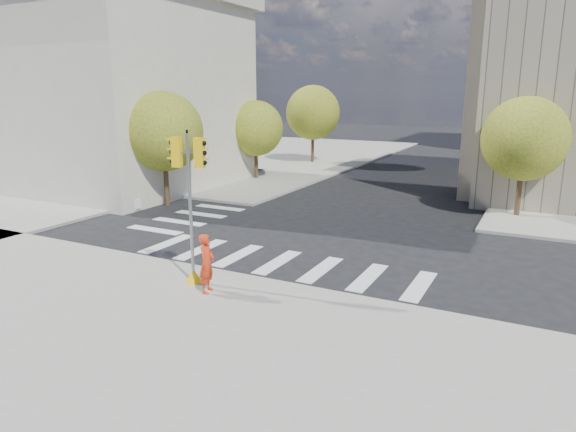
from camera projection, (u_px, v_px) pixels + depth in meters
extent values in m
plane|color=black|center=(303.00, 249.00, 21.28)|extent=(160.00, 160.00, 0.00)
cube|color=gray|center=(96.00, 373.00, 11.75)|extent=(30.00, 14.00, 0.15)
cube|color=gray|center=(236.00, 155.00, 52.61)|extent=(28.00, 40.00, 0.15)
cube|color=gray|center=(565.00, 80.00, 28.61)|extent=(8.00, 8.00, 14.00)
cube|color=beige|center=(94.00, 97.00, 35.65)|extent=(18.00, 14.00, 12.00)
cube|color=#B2AD9E|center=(85.00, 0.00, 34.17)|extent=(19.00, 15.00, 0.80)
cylinder|color=#382616|center=(166.00, 185.00, 29.11)|extent=(0.28, 0.28, 2.45)
sphere|color=#39661D|center=(163.00, 131.00, 28.40)|extent=(4.40, 4.40, 4.40)
cylinder|color=#382616|center=(256.00, 165.00, 37.79)|extent=(0.28, 0.28, 2.17)
sphere|color=#39661D|center=(256.00, 128.00, 37.15)|extent=(4.00, 4.00, 4.00)
cylinder|color=#382616|center=(313.00, 149.00, 46.38)|extent=(0.28, 0.28, 2.62)
sphere|color=#39661D|center=(313.00, 113.00, 45.62)|extent=(4.80, 4.80, 4.80)
cylinder|color=#382616|center=(518.00, 195.00, 26.32)|extent=(0.28, 0.28, 2.38)
sphere|color=#39661D|center=(525.00, 139.00, 25.64)|extent=(4.20, 4.20, 4.20)
cylinder|color=#382616|center=(530.00, 165.00, 36.68)|extent=(0.28, 0.28, 2.52)
sphere|color=#39661D|center=(535.00, 121.00, 35.95)|extent=(4.60, 4.60, 4.60)
cylinder|color=#382616|center=(536.00, 150.00, 47.08)|extent=(0.28, 0.28, 2.27)
sphere|color=#39661D|center=(539.00, 120.00, 46.44)|extent=(4.00, 4.00, 4.00)
cylinder|color=black|center=(538.00, 132.00, 28.86)|extent=(0.12, 0.12, 8.00)
cube|color=black|center=(547.00, 58.00, 27.92)|extent=(0.35, 0.18, 0.22)
cylinder|color=black|center=(544.00, 120.00, 40.96)|extent=(0.12, 0.12, 8.00)
cube|color=black|center=(550.00, 68.00, 40.02)|extent=(0.35, 0.18, 0.22)
cone|color=yellow|center=(194.00, 275.00, 17.07)|extent=(0.56, 0.56, 0.50)
cylinder|color=gray|center=(191.00, 210.00, 16.54)|extent=(0.11, 0.11, 4.94)
cylinder|color=black|center=(187.00, 132.00, 15.95)|extent=(0.07, 0.07, 0.12)
cylinder|color=gray|center=(188.00, 152.00, 16.10)|extent=(0.89, 0.29, 0.06)
cube|color=yellow|center=(177.00, 152.00, 16.18)|extent=(0.35, 0.29, 0.95)
cube|color=yellow|center=(199.00, 153.00, 16.02)|extent=(0.35, 0.29, 0.95)
imported|color=red|center=(207.00, 263.00, 16.11)|extent=(0.60, 0.78, 1.90)
cube|color=silver|center=(111.00, 197.00, 29.84)|extent=(5.86, 2.12, 0.50)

